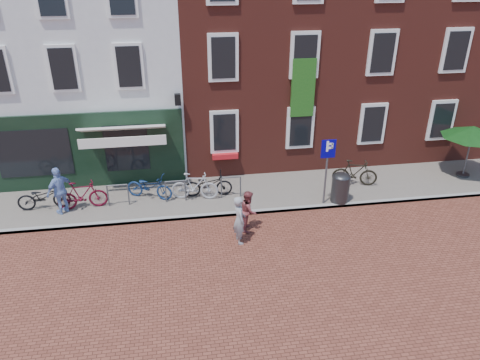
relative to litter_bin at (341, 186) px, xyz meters
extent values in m
plane|color=brown|center=(-4.32, -0.30, -0.71)|extent=(80.00, 80.00, 0.00)
cube|color=slate|center=(-3.32, 1.20, -0.66)|extent=(24.00, 3.00, 0.10)
cube|color=silver|center=(-9.32, 6.70, 3.79)|extent=(8.00, 8.00, 9.00)
cube|color=maroon|center=(-2.32, 6.70, 4.29)|extent=(6.00, 8.00, 10.00)
cube|color=maroon|center=(3.68, 6.70, 4.29)|extent=(6.00, 8.00, 10.00)
cylinder|color=#2F2F31|center=(0.00, 0.00, -0.13)|extent=(0.64, 0.64, 0.96)
ellipsoid|color=#2F2F31|center=(0.00, 0.00, 0.42)|extent=(0.64, 0.64, 0.29)
cylinder|color=#4C4C4F|center=(-0.61, -0.05, 0.60)|extent=(0.07, 0.07, 2.42)
cube|color=#050084|center=(-0.61, -0.07, 1.49)|extent=(0.50, 0.04, 0.65)
cylinder|color=#4C4C4F|center=(5.68, 1.27, -0.57)|extent=(0.50, 0.50, 0.08)
cylinder|color=#4C4C4F|center=(5.68, 1.27, 0.38)|extent=(0.06, 0.06, 1.97)
cone|color=#103D11|center=(5.68, 1.27, 1.37)|extent=(2.35, 2.35, 0.45)
imported|color=gray|center=(-3.94, -1.87, 0.09)|extent=(0.46, 0.63, 1.59)
imported|color=brown|center=(-3.53, -1.17, -0.02)|extent=(0.64, 0.76, 1.38)
imported|color=#7F9DD7|center=(-9.66, 0.70, 0.24)|extent=(0.99, 0.99, 1.69)
imported|color=black|center=(-10.35, 1.08, -0.14)|extent=(1.79, 0.71, 0.92)
imported|color=#55091A|center=(-9.02, 0.89, -0.09)|extent=(1.73, 0.60, 1.02)
imported|color=navy|center=(-6.75, 1.30, -0.14)|extent=(1.85, 1.28, 0.92)
imported|color=#AFAEB1|center=(-5.13, 0.98, -0.09)|extent=(1.76, 0.79, 1.02)
imported|color=black|center=(-4.62, 1.14, -0.14)|extent=(1.78, 0.70, 0.92)
imported|color=black|center=(1.01, 1.16, -0.09)|extent=(1.77, 0.95, 1.02)
camera|label=1|loc=(-5.75, -13.55, 7.27)|focal=33.74mm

